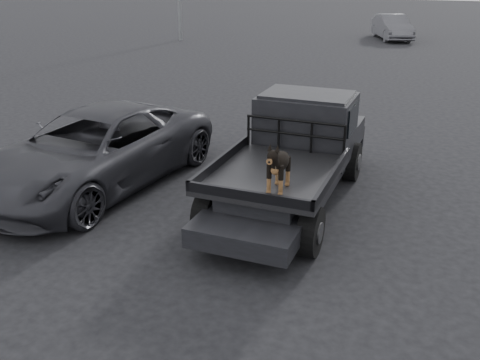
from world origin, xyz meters
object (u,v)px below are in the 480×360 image
at_px(flatbed_ute, 290,178).
at_px(parked_suv, 95,150).
at_px(distant_car_a, 392,27).
at_px(dog, 279,166).

distance_m(flatbed_ute, parked_suv, 3.75).
bearing_deg(parked_suv, distant_car_a, 89.65).
xyz_separation_m(dog, distant_car_a, (-1.30, 24.55, -0.63)).
relative_size(dog, parked_suv, 0.14).
xyz_separation_m(flatbed_ute, dog, (0.27, -1.57, 0.83)).
height_order(flatbed_ute, parked_suv, parked_suv).
relative_size(flatbed_ute, dog, 7.30).
height_order(flatbed_ute, distant_car_a, distant_car_a).
bearing_deg(flatbed_ute, dog, -80.15).
bearing_deg(distant_car_a, dog, -109.56).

